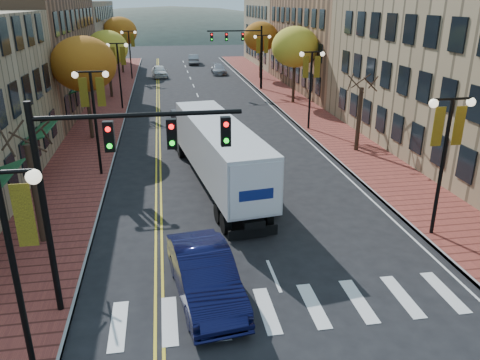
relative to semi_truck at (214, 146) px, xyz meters
name	(u,v)px	position (x,y,z in m)	size (l,w,h in m)	color
ground	(305,350)	(1.11, -13.77, -2.16)	(200.00, 200.00, 0.00)	black
sidewalk_left	(105,113)	(-7.89, 18.73, -2.08)	(4.00, 85.00, 0.15)	brown
sidewalk_right	(297,106)	(10.11, 18.73, -2.08)	(4.00, 85.00, 0.15)	brown
building_left_mid	(11,49)	(-15.89, 22.23, 3.34)	(12.00, 24.00, 11.00)	brown
building_left_far	(64,37)	(-15.89, 47.23, 2.59)	(12.00, 26.00, 9.50)	#9E8966
building_right_mid	(356,43)	(19.61, 28.23, 2.84)	(15.00, 24.00, 10.00)	brown
building_right_far	(302,28)	(19.61, 50.23, 3.34)	(15.00, 20.00, 11.00)	#9E8966
tree_left_a	(36,194)	(-7.89, -5.77, 0.09)	(0.28, 0.28, 4.20)	#382619
tree_left_b	(84,64)	(-7.89, 10.23, 3.29)	(4.48, 4.48, 7.21)	#382619
tree_left_c	(107,48)	(-7.89, 26.23, 2.90)	(4.16, 4.16, 6.69)	#382619
tree_left_d	(120,32)	(-7.89, 44.23, 3.44)	(4.61, 4.61, 7.42)	#382619
tree_right_b	(359,119)	(10.11, 4.23, 0.09)	(0.28, 0.28, 4.20)	#382619
tree_right_c	(295,47)	(10.11, 20.23, 3.29)	(4.48, 4.48, 7.21)	#382619
tree_right_d	(261,37)	(10.11, 36.23, 3.13)	(4.35, 4.35, 7.00)	#382619
lamp_left_a	(8,240)	(-6.39, -13.77, 2.13)	(1.96, 0.36, 6.05)	black
lamp_left_b	(93,103)	(-6.39, 2.23, 2.13)	(1.96, 0.36, 6.05)	black
lamp_left_c	(118,63)	(-6.39, 20.23, 2.13)	(1.96, 0.36, 6.05)	black
lamp_left_d	(129,45)	(-6.39, 38.23, 2.13)	(1.96, 0.36, 6.05)	black
lamp_right_a	(446,141)	(8.61, -7.77, 2.13)	(1.96, 0.36, 6.05)	black
lamp_right_b	(311,75)	(8.61, 10.23, 2.13)	(1.96, 0.36, 6.05)	black
lamp_right_c	(262,51)	(8.61, 28.23, 2.13)	(1.96, 0.36, 6.05)	black
traffic_mast_near	(106,168)	(-4.36, -10.77, 2.76)	(6.10, 0.35, 7.00)	black
traffic_mast_far	(244,46)	(6.59, 28.23, 2.76)	(6.10, 0.34, 7.00)	black
semi_truck	(214,146)	(0.00, 0.00, 0.00)	(4.24, 14.95, 3.69)	black
navy_sedan	(205,275)	(-1.52, -10.69, -1.28)	(1.85, 5.32, 1.75)	#0D0F35
black_suv	(256,191)	(1.80, -2.96, -1.56)	(2.00, 4.34, 1.21)	black
car_far_white	(159,71)	(-2.87, 39.77, -1.38)	(1.84, 4.56, 1.56)	white
car_far_silver	(219,69)	(5.27, 41.39, -1.49)	(1.89, 4.64, 1.35)	#A09EA6
car_far_oncoming	(194,59)	(2.65, 52.76, -1.40)	(1.61, 4.62, 1.52)	#929399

